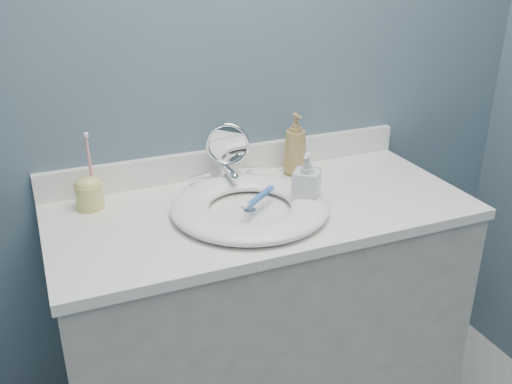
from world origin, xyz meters
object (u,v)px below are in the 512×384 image
makeup_mirror (228,152)px  toothbrush_holder (89,192)px  soap_bottle_clear (307,180)px  soap_bottle_amber (295,144)px

makeup_mirror → toothbrush_holder: 0.43m
soap_bottle_clear → toothbrush_holder: (-0.58, 0.22, -0.03)m
toothbrush_holder → soap_bottle_clear: bearing=-21.2°
soap_bottle_clear → toothbrush_holder: toothbrush_holder is taller
soap_bottle_amber → toothbrush_holder: toothbrush_holder is taller
makeup_mirror → toothbrush_holder: size_ratio=0.89×
soap_bottle_amber → toothbrush_holder: bearing=-176.0°
soap_bottle_clear → toothbrush_holder: 0.62m
soap_bottle_amber → toothbrush_holder: 0.66m
soap_bottle_clear → makeup_mirror: bearing=162.5°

